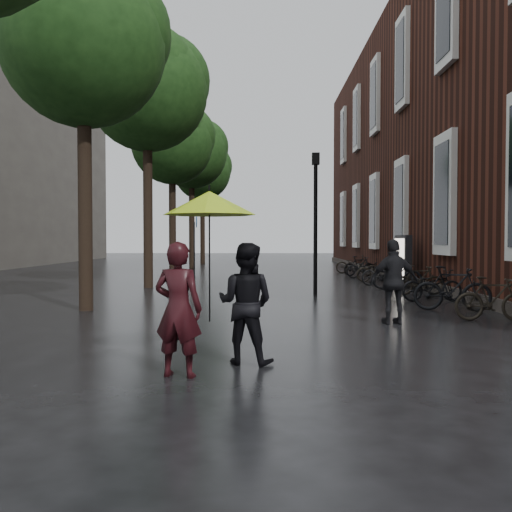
{
  "coord_description": "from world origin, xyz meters",
  "views": [
    {
      "loc": [
        0.02,
        -5.58,
        1.67
      ],
      "look_at": [
        -0.11,
        6.69,
        1.29
      ],
      "focal_mm": 38.0,
      "sensor_mm": 36.0,
      "label": 1
    }
  ],
  "objects_px": {
    "person_burgundy": "(178,309)",
    "parked_bicycles": "(391,274)",
    "ad_lightbox": "(403,261)",
    "person_black": "(246,303)",
    "pedestrian_walking": "(394,282)",
    "lamp_post": "(316,209)"
  },
  "relations": [
    {
      "from": "person_burgundy",
      "to": "person_black",
      "type": "xyz_separation_m",
      "value": [
        0.79,
        0.71,
        -0.01
      ]
    },
    {
      "from": "lamp_post",
      "to": "person_burgundy",
      "type": "bearing_deg",
      "value": -105.12
    },
    {
      "from": "person_black",
      "to": "lamp_post",
      "type": "distance_m",
      "value": 9.3
    },
    {
      "from": "person_burgundy",
      "to": "person_black",
      "type": "relative_size",
      "value": 1.01
    },
    {
      "from": "parked_bicycles",
      "to": "person_burgundy",
      "type": "bearing_deg",
      "value": -114.03
    },
    {
      "from": "pedestrian_walking",
      "to": "lamp_post",
      "type": "distance_m",
      "value": 5.88
    },
    {
      "from": "ad_lightbox",
      "to": "parked_bicycles",
      "type": "bearing_deg",
      "value": 178.58
    },
    {
      "from": "person_burgundy",
      "to": "lamp_post",
      "type": "distance_m",
      "value": 10.16
    },
    {
      "from": "person_black",
      "to": "pedestrian_walking",
      "type": "xyz_separation_m",
      "value": [
        2.82,
        3.41,
        0.02
      ]
    },
    {
      "from": "parked_bicycles",
      "to": "lamp_post",
      "type": "relative_size",
      "value": 3.82
    },
    {
      "from": "pedestrian_walking",
      "to": "ad_lightbox",
      "type": "xyz_separation_m",
      "value": [
        2.32,
        8.27,
        0.08
      ]
    },
    {
      "from": "person_burgundy",
      "to": "pedestrian_walking",
      "type": "bearing_deg",
      "value": -118.84
    },
    {
      "from": "pedestrian_walking",
      "to": "person_black",
      "type": "bearing_deg",
      "value": 41.24
    },
    {
      "from": "pedestrian_walking",
      "to": "parked_bicycles",
      "type": "relative_size",
      "value": 0.1
    },
    {
      "from": "person_burgundy",
      "to": "ad_lightbox",
      "type": "bearing_deg",
      "value": -103.24
    },
    {
      "from": "person_burgundy",
      "to": "parked_bicycles",
      "type": "bearing_deg",
      "value": -101.69
    },
    {
      "from": "person_burgundy",
      "to": "person_black",
      "type": "bearing_deg",
      "value": -125.72
    },
    {
      "from": "person_burgundy",
      "to": "parked_bicycles",
      "type": "height_order",
      "value": "person_burgundy"
    },
    {
      "from": "person_black",
      "to": "parked_bicycles",
      "type": "distance_m",
      "value": 12.6
    },
    {
      "from": "person_burgundy",
      "to": "parked_bicycles",
      "type": "distance_m",
      "value": 13.57
    },
    {
      "from": "pedestrian_walking",
      "to": "lamp_post",
      "type": "bearing_deg",
      "value": -89.0
    },
    {
      "from": "pedestrian_walking",
      "to": "ad_lightbox",
      "type": "bearing_deg",
      "value": -114.94
    }
  ]
}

